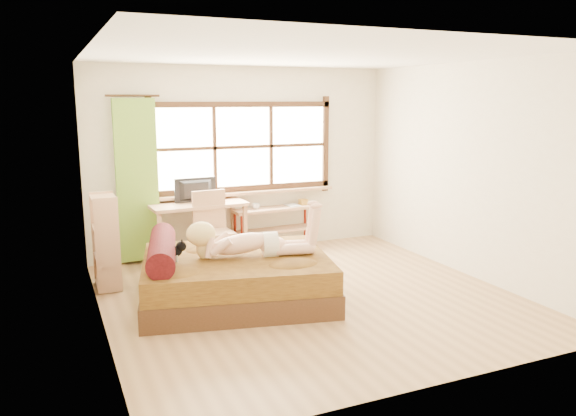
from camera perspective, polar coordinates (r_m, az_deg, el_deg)
name	(u,v)px	position (r m, az deg, el deg)	size (l,w,h in m)	color
floor	(309,296)	(6.55, 2.10, -8.96)	(4.50, 4.50, 0.00)	#9E754C
ceiling	(310,54)	(6.17, 2.28, 15.32)	(4.50, 4.50, 0.00)	white
wall_back	(243,160)	(8.29, -4.59, 4.84)	(4.50, 4.50, 0.00)	silver
wall_front	(440,220)	(4.33, 15.19, -1.17)	(4.50, 4.50, 0.00)	silver
wall_left	(96,194)	(5.63, -18.93, 1.36)	(4.50, 4.50, 0.00)	silver
wall_right	(470,170)	(7.47, 17.99, 3.66)	(4.50, 4.50, 0.00)	silver
window	(244,150)	(8.24, -4.54, 5.92)	(2.80, 0.16, 1.46)	#FFEDBF
curtain	(137,181)	(7.83, -15.07, 2.66)	(0.55, 0.10, 2.20)	#498C26
bed	(232,277)	(6.36, -5.74, -6.95)	(2.36, 2.04, 0.78)	#30200E
woman	(250,229)	(6.22, -3.91, -2.14)	(1.44, 0.41, 0.62)	#E7AF95
kitten	(169,250)	(6.19, -11.99, -4.21)	(0.31, 0.12, 0.25)	black
desk	(198,211)	(7.88, -9.12, -0.27)	(1.35, 0.67, 0.82)	tan
monitor	(197,190)	(7.88, -9.27, 1.78)	(0.59, 0.08, 0.34)	black
chair	(212,225)	(7.59, -7.72, -1.73)	(0.48, 0.48, 1.03)	tan
pipe_shelf	(276,219)	(8.41, -1.26, -1.08)	(1.31, 0.41, 0.73)	tan
cup	(256,206)	(8.26, -3.27, 0.19)	(0.11, 0.11, 0.09)	gray
book	(287,206)	(8.45, -0.09, 0.22)	(0.18, 0.25, 0.02)	gray
bookshelf	(106,241)	(7.03, -18.04, -3.23)	(0.28, 0.49, 1.13)	tan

